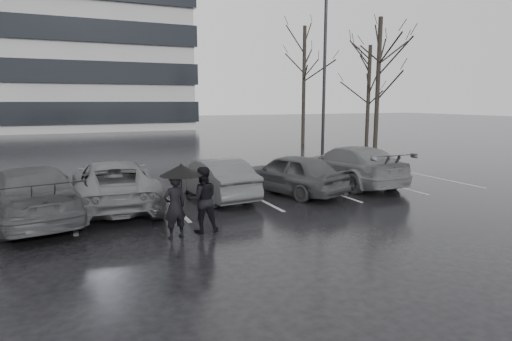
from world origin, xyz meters
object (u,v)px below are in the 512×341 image
at_px(car_west_a, 215,178).
at_px(car_west_c, 31,194).
at_px(tree_ne, 368,96).
at_px(car_east, 349,165).
at_px(lamp_post, 324,79).
at_px(tree_east, 378,87).
at_px(car_west_b, 114,184).
at_px(car_main, 291,173).
at_px(pedestrian_left, 175,207).
at_px(pedestrian_right, 202,199).
at_px(tree_north, 304,86).

distance_m(car_west_a, car_west_c, 5.40).
relative_size(car_west_c, tree_ne, 0.73).
xyz_separation_m(car_west_c, car_east, (10.83, 0.87, 0.00)).
bearing_deg(lamp_post, tree_east, 13.44).
bearing_deg(tree_east, lamp_post, -166.56).
bearing_deg(car_east, car_west_b, -0.51).
relative_size(car_west_a, lamp_post, 0.42).
relative_size(car_main, lamp_post, 0.44).
bearing_deg(tree_east, pedestrian_left, -143.22).
xyz_separation_m(car_main, tree_ne, (12.53, 11.86, 2.79)).
xyz_separation_m(car_main, car_west_a, (-2.63, 0.40, -0.04)).
distance_m(lamp_post, tree_east, 4.55).
distance_m(car_west_c, pedestrian_right, 4.75).
xyz_separation_m(car_west_b, pedestrian_left, (1.00, -3.65, 0.04)).
distance_m(car_west_b, tree_ne, 21.81).
relative_size(car_west_b, pedestrian_left, 3.39).
height_order(car_main, tree_ne, tree_ne).
bearing_deg(car_east, lamp_post, -115.41).
bearing_deg(car_west_a, pedestrian_right, 61.16).
relative_size(car_west_b, tree_north, 0.61).
bearing_deg(pedestrian_right, pedestrian_left, 23.92).
xyz_separation_m(car_east, pedestrian_right, (-6.92, -3.57, 0.06)).
bearing_deg(tree_east, car_west_a, -149.47).
bearing_deg(car_main, pedestrian_left, 14.12).
distance_m(car_main, car_east, 2.91).
distance_m(car_main, car_west_a, 2.66).
xyz_separation_m(car_west_a, lamp_post, (8.25, 6.41, 3.69)).
height_order(car_east, lamp_post, lamp_post).
distance_m(car_west_a, car_west_b, 3.18).
bearing_deg(car_east, car_west_a, 0.23).
bearing_deg(tree_east, car_west_c, -155.61).
height_order(car_west_b, car_east, car_east).
bearing_deg(car_west_c, car_west_b, -172.28).
xyz_separation_m(car_west_b, tree_north, (14.85, 14.45, 3.53)).
bearing_deg(pedestrian_right, tree_ne, -131.80).
bearing_deg(pedestrian_left, car_west_c, -56.81).
height_order(car_west_a, tree_east, tree_east).
relative_size(car_west_b, tree_east, 0.64).
bearing_deg(tree_ne, pedestrian_left, -138.96).
distance_m(car_east, tree_north, 15.97).
distance_m(car_main, pedestrian_left, 5.80).
bearing_deg(car_east, tree_ne, -132.10).
xyz_separation_m(car_west_c, tree_ne, (20.52, 12.17, 2.75)).
relative_size(pedestrian_left, tree_north, 0.18).
bearing_deg(tree_north, pedestrian_right, -126.27).
bearing_deg(tree_ne, car_west_a, -142.90).
relative_size(lamp_post, tree_ne, 1.36).
bearing_deg(car_east, car_west_c, 3.08).
bearing_deg(tree_ne, pedestrian_right, -138.17).
xyz_separation_m(car_west_a, tree_ne, (15.16, 11.47, 2.83)).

